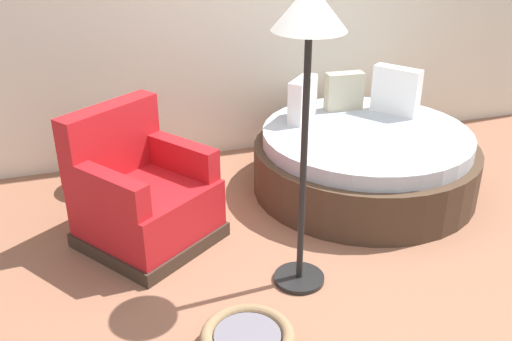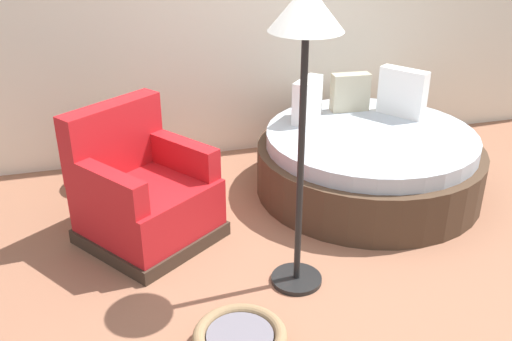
{
  "view_description": "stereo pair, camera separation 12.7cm",
  "coord_description": "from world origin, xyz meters",
  "px_view_note": "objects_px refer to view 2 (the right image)",
  "views": [
    {
      "loc": [
        -1.36,
        -2.81,
        2.24
      ],
      "look_at": [
        -0.32,
        0.49,
        0.55
      ],
      "focal_mm": 40.56,
      "sensor_mm": 36.0,
      "label": 1
    },
    {
      "loc": [
        -1.24,
        -2.84,
        2.24
      ],
      "look_at": [
        -0.32,
        0.49,
        0.55
      ],
      "focal_mm": 40.56,
      "sensor_mm": 36.0,
      "label": 2
    }
  ],
  "objects_px": {
    "red_armchair": "(143,195)",
    "side_table": "(121,135)",
    "pet_basket": "(240,340)",
    "floor_lamp": "(305,40)",
    "round_daybed": "(368,160)"
  },
  "relations": [
    {
      "from": "round_daybed",
      "to": "red_armchair",
      "type": "bearing_deg",
      "value": -172.36
    },
    {
      "from": "pet_basket",
      "to": "floor_lamp",
      "type": "distance_m",
      "value": 1.62
    },
    {
      "from": "red_armchair",
      "to": "pet_basket",
      "type": "height_order",
      "value": "red_armchair"
    },
    {
      "from": "pet_basket",
      "to": "red_armchair",
      "type": "bearing_deg",
      "value": 106.15
    },
    {
      "from": "red_armchair",
      "to": "floor_lamp",
      "type": "distance_m",
      "value": 1.68
    },
    {
      "from": "red_armchair",
      "to": "round_daybed",
      "type": "bearing_deg",
      "value": 7.64
    },
    {
      "from": "red_armchair",
      "to": "side_table",
      "type": "distance_m",
      "value": 0.91
    },
    {
      "from": "red_armchair",
      "to": "side_table",
      "type": "xyz_separation_m",
      "value": [
        -0.08,
        0.9,
        0.1
      ]
    },
    {
      "from": "round_daybed",
      "to": "pet_basket",
      "type": "bearing_deg",
      "value": -133.45
    },
    {
      "from": "red_armchair",
      "to": "side_table",
      "type": "relative_size",
      "value": 2.14
    },
    {
      "from": "red_armchair",
      "to": "side_table",
      "type": "bearing_deg",
      "value": 95.02
    },
    {
      "from": "round_daybed",
      "to": "red_armchair",
      "type": "distance_m",
      "value": 1.84
    },
    {
      "from": "side_table",
      "to": "floor_lamp",
      "type": "distance_m",
      "value": 2.23
    },
    {
      "from": "pet_basket",
      "to": "floor_lamp",
      "type": "relative_size",
      "value": 0.28
    },
    {
      "from": "side_table",
      "to": "floor_lamp",
      "type": "bearing_deg",
      "value": -60.8
    }
  ]
}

